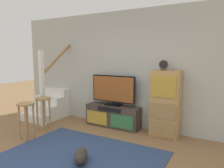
{
  "coord_description": "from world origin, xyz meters",
  "views": [
    {
      "loc": [
        2.08,
        -2.05,
        1.67
      ],
      "look_at": [
        -0.14,
        1.86,
        1.07
      ],
      "focal_mm": 33.94,
      "sensor_mm": 36.0,
      "label": 1
    }
  ],
  "objects_px": {
    "side_cabinet": "(165,104)",
    "bar_stool_far": "(43,107)",
    "bar_stool_near": "(26,113)",
    "dog": "(81,156)",
    "media_console": "(113,116)",
    "television": "(113,90)",
    "desk_clock": "(164,65)"
  },
  "relations": [
    {
      "from": "bar_stool_far",
      "to": "media_console",
      "type": "bearing_deg",
      "value": 39.85
    },
    {
      "from": "television",
      "to": "desk_clock",
      "type": "xyz_separation_m",
      "value": [
        1.18,
        -0.03,
        0.6
      ]
    },
    {
      "from": "bar_stool_near",
      "to": "dog",
      "type": "xyz_separation_m",
      "value": [
        1.53,
        -0.23,
        -0.44
      ]
    },
    {
      "from": "side_cabinet",
      "to": "bar_stool_near",
      "type": "relative_size",
      "value": 1.84
    },
    {
      "from": "television",
      "to": "desk_clock",
      "type": "relative_size",
      "value": 5.3
    },
    {
      "from": "dog",
      "to": "bar_stool_far",
      "type": "bearing_deg",
      "value": 154.89
    },
    {
      "from": "desk_clock",
      "to": "dog",
      "type": "bearing_deg",
      "value": -113.22
    },
    {
      "from": "television",
      "to": "bar_stool_far",
      "type": "distance_m",
      "value": 1.62
    },
    {
      "from": "bar_stool_near",
      "to": "bar_stool_far",
      "type": "bearing_deg",
      "value": 100.55
    },
    {
      "from": "media_console",
      "to": "bar_stool_near",
      "type": "relative_size",
      "value": 1.76
    },
    {
      "from": "bar_stool_near",
      "to": "side_cabinet",
      "type": "bearing_deg",
      "value": 33.41
    },
    {
      "from": "side_cabinet",
      "to": "dog",
      "type": "xyz_separation_m",
      "value": [
        -0.82,
        -1.78,
        -0.57
      ]
    },
    {
      "from": "side_cabinet",
      "to": "bar_stool_far",
      "type": "bearing_deg",
      "value": -157.41
    },
    {
      "from": "television",
      "to": "bar_stool_near",
      "type": "relative_size",
      "value": 1.47
    },
    {
      "from": "television",
      "to": "side_cabinet",
      "type": "relative_size",
      "value": 0.8
    },
    {
      "from": "media_console",
      "to": "bar_stool_far",
      "type": "height_order",
      "value": "bar_stool_far"
    },
    {
      "from": "side_cabinet",
      "to": "desk_clock",
      "type": "xyz_separation_m",
      "value": [
        -0.06,
        -0.01,
        0.79
      ]
    },
    {
      "from": "bar_stool_near",
      "to": "bar_stool_far",
      "type": "xyz_separation_m",
      "value": [
        -0.1,
        0.53,
        0.0
      ]
    },
    {
      "from": "television",
      "to": "desk_clock",
      "type": "height_order",
      "value": "desk_clock"
    },
    {
      "from": "television",
      "to": "dog",
      "type": "distance_m",
      "value": 2.0
    },
    {
      "from": "dog",
      "to": "side_cabinet",
      "type": "bearing_deg",
      "value": 65.39
    },
    {
      "from": "bar_stool_near",
      "to": "media_console",
      "type": "bearing_deg",
      "value": 54.21
    },
    {
      "from": "side_cabinet",
      "to": "bar_stool_near",
      "type": "distance_m",
      "value": 2.81
    },
    {
      "from": "bar_stool_far",
      "to": "side_cabinet",
      "type": "bearing_deg",
      "value": 22.59
    },
    {
      "from": "bar_stool_near",
      "to": "desk_clock",
      "type": "bearing_deg",
      "value": 33.82
    },
    {
      "from": "desk_clock",
      "to": "television",
      "type": "bearing_deg",
      "value": 178.61
    },
    {
      "from": "bar_stool_far",
      "to": "dog",
      "type": "bearing_deg",
      "value": -25.11
    },
    {
      "from": "side_cabinet",
      "to": "media_console",
      "type": "bearing_deg",
      "value": -179.53
    },
    {
      "from": "bar_stool_near",
      "to": "dog",
      "type": "distance_m",
      "value": 1.61
    },
    {
      "from": "desk_clock",
      "to": "bar_stool_far",
      "type": "bearing_deg",
      "value": -157.22
    },
    {
      "from": "media_console",
      "to": "bar_stool_near",
      "type": "bearing_deg",
      "value": -125.79
    },
    {
      "from": "media_console",
      "to": "side_cabinet",
      "type": "relative_size",
      "value": 0.96
    }
  ]
}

